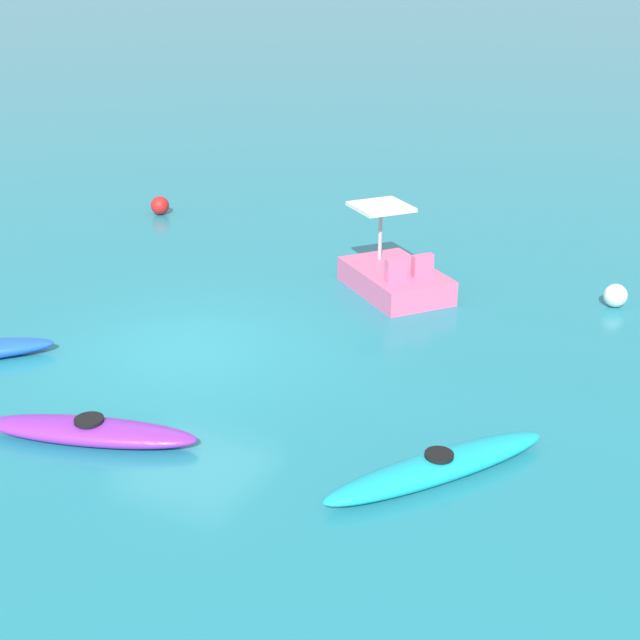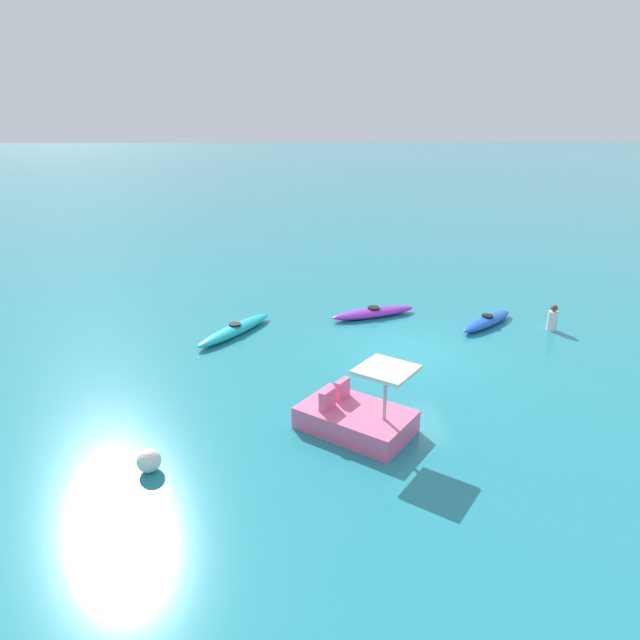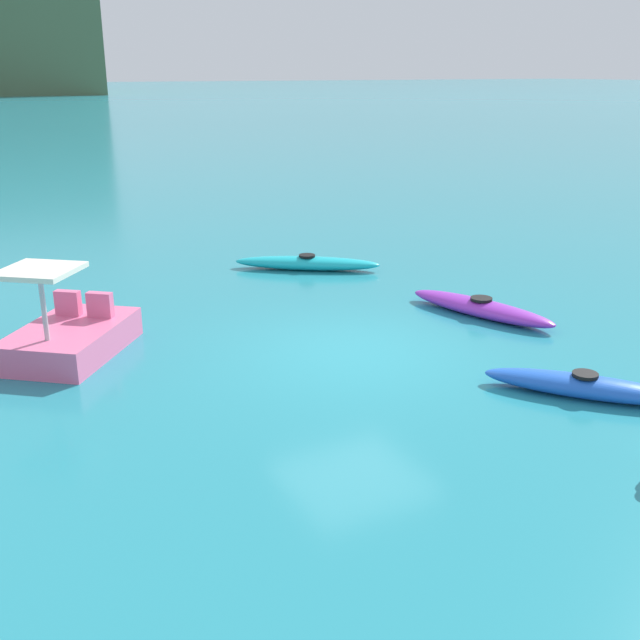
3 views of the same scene
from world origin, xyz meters
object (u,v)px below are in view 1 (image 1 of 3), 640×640
object	(u,v)px
kayak_purple	(90,431)
pedal_boat_pink	(395,276)
kayak_cyan	(438,467)
buoy_red	(160,206)
buoy_white	(615,296)

from	to	relation	value
kayak_purple	pedal_boat_pink	bearing A→B (deg)	167.82
kayak_cyan	buoy_red	world-z (taller)	buoy_red
pedal_boat_pink	buoy_red	world-z (taller)	pedal_boat_pink
kayak_purple	buoy_white	world-z (taller)	buoy_white
buoy_white	kayak_purple	bearing A→B (deg)	-33.75
kayak_purple	kayak_cyan	distance (m)	4.95
pedal_boat_pink	buoy_red	size ratio (longest dim) A/B	5.74
pedal_boat_pink	buoy_red	xyz separation A→B (m)	(-2.46, -7.79, -0.09)
buoy_white	buoy_red	distance (m)	12.05
kayak_purple	kayak_cyan	bearing A→B (deg)	106.22
kayak_cyan	pedal_boat_pink	world-z (taller)	pedal_boat_pink
kayak_purple	buoy_red	size ratio (longest dim) A/B	6.58
kayak_purple	buoy_white	size ratio (longest dim) A/B	6.90
buoy_white	kayak_cyan	bearing A→B (deg)	-8.21
kayak_cyan	pedal_boat_pink	distance (m)	6.86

